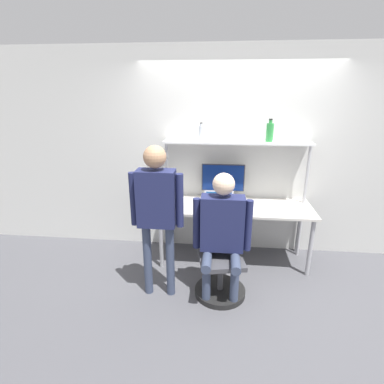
% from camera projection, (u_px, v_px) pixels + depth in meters
% --- Properties ---
extents(ground_plane, '(12.00, 12.00, 0.00)m').
position_uv_depth(ground_plane, '(233.00, 274.00, 3.69)').
color(ground_plane, '#4C4C51').
extents(wall_back, '(8.00, 0.06, 2.70)m').
position_uv_depth(wall_back, '(236.00, 154.00, 3.96)').
color(wall_back, silver).
rests_on(wall_back, ground_plane).
extents(desk, '(1.93, 0.69, 0.77)m').
position_uv_depth(desk, '(234.00, 211.00, 3.81)').
color(desk, beige).
rests_on(desk, ground_plane).
extents(shelf_unit, '(1.83, 0.27, 1.55)m').
position_uv_depth(shelf_unit, '(236.00, 157.00, 3.79)').
color(shelf_unit, white).
rests_on(shelf_unit, ground_plane).
extents(monitor, '(0.56, 0.16, 0.48)m').
position_uv_depth(monitor, '(223.00, 179.00, 3.93)').
color(monitor, '#333338').
rests_on(monitor, desk).
extents(laptop, '(0.36, 0.21, 0.22)m').
position_uv_depth(laptop, '(219.00, 204.00, 3.66)').
color(laptop, silver).
rests_on(laptop, desk).
extents(cell_phone, '(0.07, 0.15, 0.01)m').
position_uv_depth(cell_phone, '(240.00, 211.00, 3.59)').
color(cell_phone, black).
rests_on(cell_phone, desk).
extents(office_chair, '(0.56, 0.56, 0.91)m').
position_uv_depth(office_chair, '(220.00, 270.00, 3.29)').
color(office_chair, black).
rests_on(office_chair, ground_plane).
extents(person_seated, '(0.61, 0.47, 1.38)m').
position_uv_depth(person_seated, '(222.00, 227.00, 3.08)').
color(person_seated, '#38425B').
rests_on(person_seated, ground_plane).
extents(person_standing, '(0.55, 0.22, 1.66)m').
position_uv_depth(person_standing, '(157.00, 204.00, 3.02)').
color(person_standing, '#38425B').
rests_on(person_standing, ground_plane).
extents(bottle_clear, '(0.07, 0.07, 0.22)m').
position_uv_depth(bottle_clear, '(201.00, 133.00, 3.74)').
color(bottle_clear, silver).
rests_on(bottle_clear, shelf_unit).
extents(bottle_green, '(0.09, 0.09, 0.28)m').
position_uv_depth(bottle_green, '(270.00, 132.00, 3.65)').
color(bottle_green, '#2D8C3F').
rests_on(bottle_green, shelf_unit).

